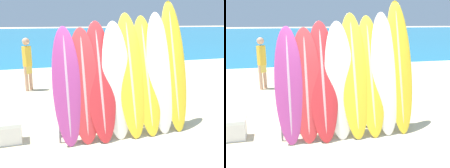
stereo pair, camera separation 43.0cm
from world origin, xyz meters
TOP-DOWN VIEW (x-y plane):
  - ground_plane at (0.00, 0.00)m, footprint 160.00×160.00m
  - ocean_water at (0.00, 37.43)m, footprint 120.00×60.00m
  - surfboard_rack at (0.02, 0.61)m, footprint 2.51×0.04m
  - surfboard_slot_0 at (-1.05, 0.64)m, footprint 0.50×0.59m
  - surfboard_slot_1 at (-0.74, 0.65)m, footprint 0.54×0.60m
  - surfboard_slot_2 at (-0.44, 0.68)m, footprint 0.55×0.80m
  - surfboard_slot_3 at (-0.12, 0.66)m, footprint 0.55×0.61m
  - surfboard_slot_4 at (0.16, 0.69)m, footprint 0.54×0.82m
  - surfboard_slot_5 at (0.50, 0.70)m, footprint 0.53×0.81m
  - surfboard_slot_6 at (0.78, 0.69)m, footprint 0.54×0.71m
  - surfboard_slot_7 at (1.10, 0.72)m, footprint 0.51×0.78m
  - person_near_water at (0.20, 2.50)m, footprint 0.28×0.25m
  - person_mid_beach at (-1.70, 4.57)m, footprint 0.28×0.27m
  - person_far_left at (-0.76, 3.09)m, footprint 0.26×0.27m
  - cooler_box at (-2.13, 0.91)m, footprint 0.53×0.34m

SIDE VIEW (x-z plane):
  - ground_plane at x=0.00m, z-range 0.00..0.00m
  - ocean_water at x=0.00m, z-range 0.00..0.01m
  - cooler_box at x=-2.13m, z-range 0.00..0.40m
  - surfboard_rack at x=0.02m, z-range 0.04..0.84m
  - person_far_left at x=-0.76m, z-range 0.07..1.64m
  - person_mid_beach at x=-1.70m, z-range 0.08..1.72m
  - person_near_water at x=0.20m, z-range 0.08..1.72m
  - surfboard_slot_1 at x=-0.74m, z-range 0.00..2.05m
  - surfboard_slot_0 at x=-1.05m, z-range 0.00..2.07m
  - surfboard_slot_3 at x=-0.12m, z-range 0.00..2.15m
  - surfboard_slot_2 at x=-0.44m, z-range 0.00..2.16m
  - surfboard_slot_5 at x=0.50m, z-range 0.00..2.26m
  - surfboard_slot_4 at x=0.16m, z-range 0.00..2.31m
  - surfboard_slot_6 at x=0.78m, z-range 0.00..2.32m
  - surfboard_slot_7 at x=1.10m, z-range 0.00..2.55m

